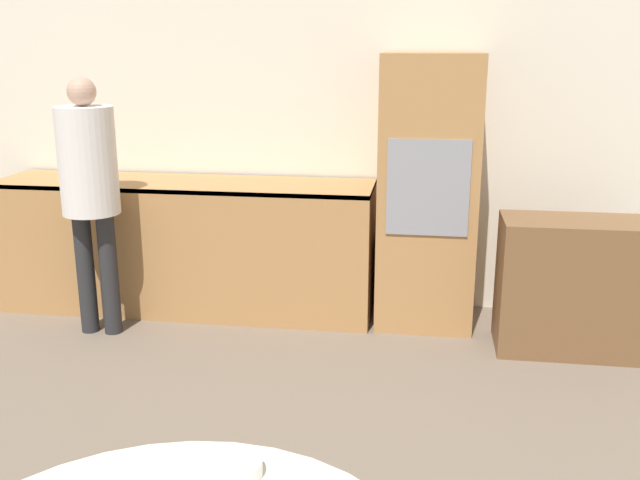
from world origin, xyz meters
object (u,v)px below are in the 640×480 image
Objects in this scene: person_standing at (89,180)px; bowl_near at (232,468)px; oven_unit at (428,193)px; sideboard at (576,286)px.

person_standing is 2.99m from bowl_near.
oven_unit reaches higher than sideboard.
oven_unit is 1.08× the size of person_standing.
sideboard reaches higher than bowl_near.
oven_unit reaches higher than bowl_near.
sideboard is 3.05m from bowl_near.
person_standing reaches higher than bowl_near.
oven_unit reaches higher than person_standing.
bowl_near is at bearing -99.24° from oven_unit.
oven_unit is at bearing 80.76° from bowl_near.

